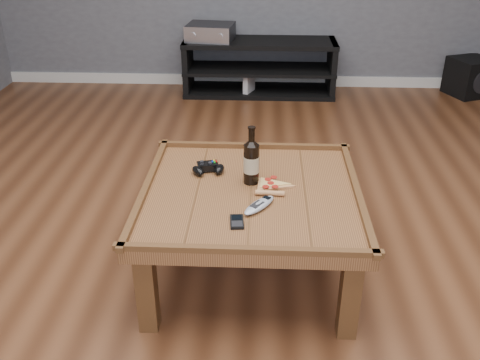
{
  "coord_description": "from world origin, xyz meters",
  "views": [
    {
      "loc": [
        0.05,
        -2.15,
        1.64
      ],
      "look_at": [
        -0.05,
        -0.03,
        0.52
      ],
      "focal_mm": 40.0,
      "sensor_mm": 36.0,
      "label": 1
    }
  ],
  "objects_px": {
    "game_controller": "(208,168)",
    "subwoofer": "(470,77)",
    "coffee_table": "(251,202)",
    "remote_control": "(259,205)",
    "game_console": "(249,85)",
    "media_console": "(259,68)",
    "pizza_slice": "(271,186)",
    "av_receiver": "(210,32)",
    "smartphone": "(237,222)",
    "beer_bottle": "(251,161)"
  },
  "relations": [
    {
      "from": "coffee_table",
      "to": "pizza_slice",
      "type": "distance_m",
      "value": 0.12
    },
    {
      "from": "game_console",
      "to": "av_receiver",
      "type": "bearing_deg",
      "value": -170.3
    },
    {
      "from": "beer_bottle",
      "to": "subwoofer",
      "type": "distance_m",
      "value": 3.37
    },
    {
      "from": "media_console",
      "to": "game_console",
      "type": "height_order",
      "value": "media_console"
    },
    {
      "from": "smartphone",
      "to": "remote_control",
      "type": "bearing_deg",
      "value": 49.4
    },
    {
      "from": "pizza_slice",
      "to": "subwoofer",
      "type": "height_order",
      "value": "pizza_slice"
    },
    {
      "from": "remote_control",
      "to": "beer_bottle",
      "type": "bearing_deg",
      "value": 135.35
    },
    {
      "from": "smartphone",
      "to": "coffee_table",
      "type": "bearing_deg",
      "value": 74.59
    },
    {
      "from": "coffee_table",
      "to": "media_console",
      "type": "xyz_separation_m",
      "value": [
        0.0,
        2.75,
        -0.15
      ]
    },
    {
      "from": "beer_bottle",
      "to": "game_controller",
      "type": "distance_m",
      "value": 0.25
    },
    {
      "from": "coffee_table",
      "to": "remote_control",
      "type": "relative_size",
      "value": 5.18
    },
    {
      "from": "coffee_table",
      "to": "remote_control",
      "type": "height_order",
      "value": "remote_control"
    },
    {
      "from": "coffee_table",
      "to": "game_console",
      "type": "xyz_separation_m",
      "value": [
        -0.09,
        2.66,
        -0.28
      ]
    },
    {
      "from": "pizza_slice",
      "to": "av_receiver",
      "type": "height_order",
      "value": "av_receiver"
    },
    {
      "from": "remote_control",
      "to": "game_console",
      "type": "distance_m",
      "value": 2.84
    },
    {
      "from": "coffee_table",
      "to": "game_controller",
      "type": "height_order",
      "value": "game_controller"
    },
    {
      "from": "media_console",
      "to": "game_controller",
      "type": "distance_m",
      "value": 2.59
    },
    {
      "from": "media_console",
      "to": "smartphone",
      "type": "relative_size",
      "value": 13.01
    },
    {
      "from": "game_controller",
      "to": "subwoofer",
      "type": "relative_size",
      "value": 0.39
    },
    {
      "from": "av_receiver",
      "to": "game_controller",
      "type": "bearing_deg",
      "value": -77.66
    },
    {
      "from": "media_console",
      "to": "av_receiver",
      "type": "bearing_deg",
      "value": -179.33
    },
    {
      "from": "coffee_table",
      "to": "av_receiver",
      "type": "bearing_deg",
      "value": 99.32
    },
    {
      "from": "av_receiver",
      "to": "game_console",
      "type": "bearing_deg",
      "value": -6.04
    },
    {
      "from": "pizza_slice",
      "to": "beer_bottle",
      "type": "bearing_deg",
      "value": 155.19
    },
    {
      "from": "smartphone",
      "to": "beer_bottle",
      "type": "bearing_deg",
      "value": 77.28
    },
    {
      "from": "coffee_table",
      "to": "smartphone",
      "type": "height_order",
      "value": "coffee_table"
    },
    {
      "from": "pizza_slice",
      "to": "smartphone",
      "type": "distance_m",
      "value": 0.35
    },
    {
      "from": "smartphone",
      "to": "pizza_slice",
      "type": "bearing_deg",
      "value": 60.89
    },
    {
      "from": "coffee_table",
      "to": "beer_bottle",
      "type": "bearing_deg",
      "value": 91.15
    },
    {
      "from": "pizza_slice",
      "to": "game_console",
      "type": "height_order",
      "value": "pizza_slice"
    },
    {
      "from": "game_controller",
      "to": "remote_control",
      "type": "bearing_deg",
      "value": -65.48
    },
    {
      "from": "media_console",
      "to": "game_controller",
      "type": "relative_size",
      "value": 8.02
    },
    {
      "from": "remote_control",
      "to": "game_console",
      "type": "relative_size",
      "value": 0.83
    },
    {
      "from": "media_console",
      "to": "pizza_slice",
      "type": "xyz_separation_m",
      "value": [
        0.09,
        -2.71,
        0.21
      ]
    },
    {
      "from": "smartphone",
      "to": "game_console",
      "type": "xyz_separation_m",
      "value": [
        -0.04,
        2.94,
        -0.35
      ]
    },
    {
      "from": "subwoofer",
      "to": "game_console",
      "type": "distance_m",
      "value": 2.07
    },
    {
      "from": "remote_control",
      "to": "pizza_slice",
      "type": "bearing_deg",
      "value": 110.42
    },
    {
      "from": "beer_bottle",
      "to": "av_receiver",
      "type": "xyz_separation_m",
      "value": [
        -0.45,
        2.66,
        0.01
      ]
    },
    {
      "from": "av_receiver",
      "to": "game_console",
      "type": "relative_size",
      "value": 1.87
    },
    {
      "from": "beer_bottle",
      "to": "game_controller",
      "type": "bearing_deg",
      "value": 156.31
    },
    {
      "from": "beer_bottle",
      "to": "av_receiver",
      "type": "relative_size",
      "value": 0.63
    },
    {
      "from": "remote_control",
      "to": "game_controller",
      "type": "bearing_deg",
      "value": 163.0
    },
    {
      "from": "coffee_table",
      "to": "pizza_slice",
      "type": "bearing_deg",
      "value": 23.28
    },
    {
      "from": "media_console",
      "to": "remote_control",
      "type": "height_order",
      "value": "media_console"
    },
    {
      "from": "av_receiver",
      "to": "beer_bottle",
      "type": "bearing_deg",
      "value": -73.32
    },
    {
      "from": "coffee_table",
      "to": "smartphone",
      "type": "bearing_deg",
      "value": -100.3
    },
    {
      "from": "game_console",
      "to": "coffee_table",
      "type": "bearing_deg",
      "value": -65.17
    },
    {
      "from": "pizza_slice",
      "to": "smartphone",
      "type": "xyz_separation_m",
      "value": [
        -0.14,
        -0.32,
        -0.0
      ]
    },
    {
      "from": "beer_bottle",
      "to": "smartphone",
      "type": "xyz_separation_m",
      "value": [
        -0.05,
        -0.36,
        -0.11
      ]
    },
    {
      "from": "smartphone",
      "to": "game_console",
      "type": "relative_size",
      "value": 0.45
    }
  ]
}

